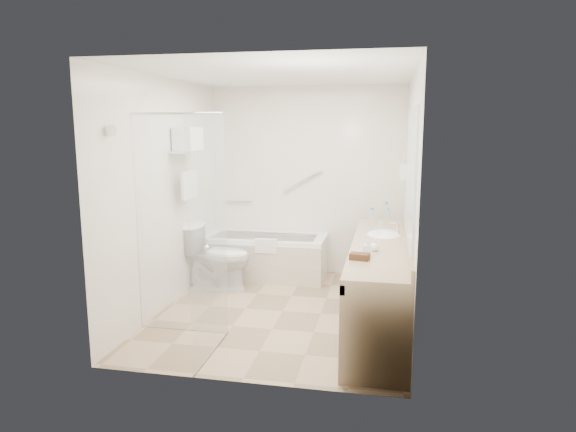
% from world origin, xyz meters
% --- Properties ---
extents(floor, '(3.20, 3.20, 0.00)m').
position_xyz_m(floor, '(0.00, 0.00, 0.00)').
color(floor, tan).
rests_on(floor, ground).
extents(ceiling, '(2.60, 3.20, 0.10)m').
position_xyz_m(ceiling, '(0.00, 0.00, 2.50)').
color(ceiling, silver).
rests_on(ceiling, wall_back).
extents(wall_back, '(2.60, 0.10, 2.50)m').
position_xyz_m(wall_back, '(0.00, 1.60, 1.25)').
color(wall_back, silver).
rests_on(wall_back, ground).
extents(wall_front, '(2.60, 0.10, 2.50)m').
position_xyz_m(wall_front, '(0.00, -1.60, 1.25)').
color(wall_front, silver).
rests_on(wall_front, ground).
extents(wall_left, '(0.10, 3.20, 2.50)m').
position_xyz_m(wall_left, '(-1.30, 0.00, 1.25)').
color(wall_left, silver).
rests_on(wall_left, ground).
extents(wall_right, '(0.10, 3.20, 2.50)m').
position_xyz_m(wall_right, '(1.30, 0.00, 1.25)').
color(wall_right, silver).
rests_on(wall_right, ground).
extents(bathtub, '(1.60, 0.73, 0.59)m').
position_xyz_m(bathtub, '(-0.50, 1.24, 0.28)').
color(bathtub, white).
rests_on(bathtub, floor).
extents(grab_bar_short, '(0.40, 0.03, 0.03)m').
position_xyz_m(grab_bar_short, '(-0.95, 1.56, 0.95)').
color(grab_bar_short, silver).
rests_on(grab_bar_short, wall_back).
extents(grab_bar_long, '(0.53, 0.03, 0.33)m').
position_xyz_m(grab_bar_long, '(-0.05, 1.56, 1.25)').
color(grab_bar_long, silver).
rests_on(grab_bar_long, wall_back).
extents(shower_enclosure, '(0.96, 0.91, 2.11)m').
position_xyz_m(shower_enclosure, '(-0.63, -0.93, 1.07)').
color(shower_enclosure, silver).
rests_on(shower_enclosure, floor).
extents(towel_shelf, '(0.24, 0.55, 0.81)m').
position_xyz_m(towel_shelf, '(-1.17, 0.35, 1.75)').
color(towel_shelf, silver).
rests_on(towel_shelf, wall_left).
extents(vanity_counter, '(0.55, 2.70, 0.95)m').
position_xyz_m(vanity_counter, '(1.02, -0.15, 0.64)').
color(vanity_counter, tan).
rests_on(vanity_counter, floor).
extents(sink, '(0.40, 0.52, 0.14)m').
position_xyz_m(sink, '(1.05, 0.25, 0.82)').
color(sink, white).
rests_on(sink, vanity_counter).
extents(faucet, '(0.03, 0.03, 0.14)m').
position_xyz_m(faucet, '(1.20, 0.25, 0.93)').
color(faucet, silver).
rests_on(faucet, vanity_counter).
extents(mirror, '(0.02, 2.00, 1.20)m').
position_xyz_m(mirror, '(1.29, -0.15, 1.55)').
color(mirror, silver).
rests_on(mirror, wall_right).
extents(hairdryer_unit, '(0.08, 0.10, 0.18)m').
position_xyz_m(hairdryer_unit, '(1.25, 1.05, 1.45)').
color(hairdryer_unit, white).
rests_on(hairdryer_unit, wall_right).
extents(toilet, '(0.82, 0.47, 0.80)m').
position_xyz_m(toilet, '(-0.95, 0.63, 0.40)').
color(toilet, white).
rests_on(toilet, floor).
extents(amenity_basket, '(0.18, 0.13, 0.06)m').
position_xyz_m(amenity_basket, '(0.86, -0.87, 0.88)').
color(amenity_basket, '#4D2E1B').
rests_on(amenity_basket, vanity_counter).
extents(soap_bottle_a, '(0.07, 0.14, 0.07)m').
position_xyz_m(soap_bottle_a, '(0.92, -0.72, 0.88)').
color(soap_bottle_a, white).
rests_on(soap_bottle_a, vanity_counter).
extents(soap_bottle_b, '(0.09, 0.11, 0.08)m').
position_xyz_m(soap_bottle_b, '(0.98, -0.53, 0.89)').
color(soap_bottle_b, white).
rests_on(soap_bottle_b, vanity_counter).
extents(water_bottle_left, '(0.06, 0.06, 0.20)m').
position_xyz_m(water_bottle_left, '(1.09, 0.79, 0.94)').
color(water_bottle_left, silver).
rests_on(water_bottle_left, vanity_counter).
extents(water_bottle_mid, '(0.07, 0.07, 0.22)m').
position_xyz_m(water_bottle_mid, '(1.07, 1.10, 0.95)').
color(water_bottle_mid, silver).
rests_on(water_bottle_mid, vanity_counter).
extents(water_bottle_right, '(0.07, 0.07, 0.22)m').
position_xyz_m(water_bottle_right, '(0.91, 0.63, 0.95)').
color(water_bottle_right, silver).
rests_on(water_bottle_right, vanity_counter).
extents(drinking_glass_near, '(0.09, 0.09, 0.10)m').
position_xyz_m(drinking_glass_near, '(0.98, 0.10, 0.90)').
color(drinking_glass_near, silver).
rests_on(drinking_glass_near, vanity_counter).
extents(drinking_glass_far, '(0.09, 0.09, 0.09)m').
position_xyz_m(drinking_glass_far, '(1.01, 0.49, 0.90)').
color(drinking_glass_far, silver).
rests_on(drinking_glass_far, vanity_counter).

